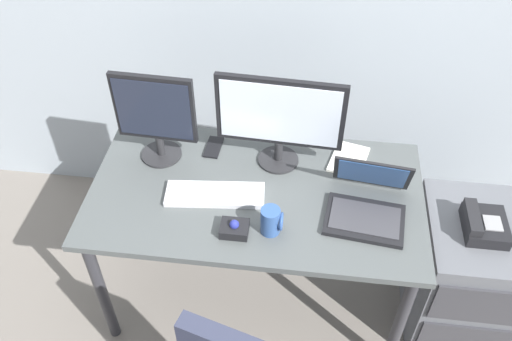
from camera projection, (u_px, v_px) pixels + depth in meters
ground_plane at (256, 289)px, 2.77m from camera, size 8.00×8.00×0.00m
desk at (256, 204)px, 2.32m from camera, size 1.40×0.77×0.73m
file_cabinet at (461, 273)px, 2.45m from camera, size 0.42×0.53×0.65m
desk_phone at (483, 225)px, 2.19m from camera, size 0.17×0.20×0.09m
monitor_main at (280, 117)px, 2.23m from camera, size 0.54×0.18×0.43m
monitor_side at (155, 115)px, 2.27m from camera, size 0.35×0.18×0.42m
keyboard at (215, 194)px, 2.24m from camera, size 0.42×0.17×0.03m
laptop at (367, 203)px, 2.15m from camera, size 0.35×0.35×0.22m
trackball_mouse at (234, 228)px, 2.09m from camera, size 0.11×0.09×0.07m
coffee_mug at (271, 221)px, 2.07m from camera, size 0.09×0.08×0.12m
paper_notepad at (349, 159)px, 2.40m from camera, size 0.19×0.24×0.01m
cell_phone at (214, 147)px, 2.46m from camera, size 0.08×0.15×0.01m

